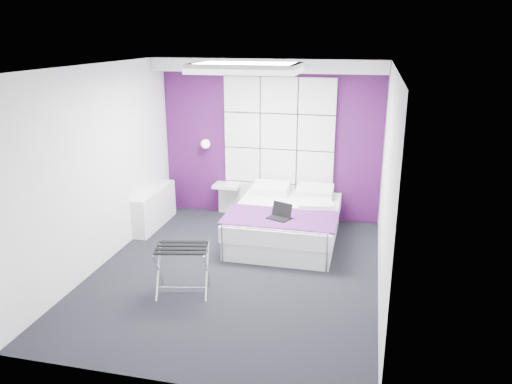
% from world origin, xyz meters
% --- Properties ---
extents(floor, '(4.40, 4.40, 0.00)m').
position_xyz_m(floor, '(0.00, 0.00, 0.00)').
color(floor, black).
rests_on(floor, ground).
extents(ceiling, '(4.40, 4.40, 0.00)m').
position_xyz_m(ceiling, '(0.00, 0.00, 2.60)').
color(ceiling, white).
rests_on(ceiling, wall_back).
extents(wall_back, '(3.60, 0.00, 3.60)m').
position_xyz_m(wall_back, '(0.00, 2.20, 1.30)').
color(wall_back, white).
rests_on(wall_back, floor).
extents(wall_left, '(0.00, 4.40, 4.40)m').
position_xyz_m(wall_left, '(-1.80, 0.00, 1.30)').
color(wall_left, white).
rests_on(wall_left, floor).
extents(wall_right, '(0.00, 4.40, 4.40)m').
position_xyz_m(wall_right, '(1.80, 0.00, 1.30)').
color(wall_right, white).
rests_on(wall_right, floor).
extents(accent_wall, '(3.58, 0.02, 2.58)m').
position_xyz_m(accent_wall, '(0.00, 2.19, 1.30)').
color(accent_wall, '#421045').
rests_on(accent_wall, wall_back).
extents(soffit, '(3.58, 0.50, 0.20)m').
position_xyz_m(soffit, '(0.00, 1.95, 2.50)').
color(soffit, white).
rests_on(soffit, wall_back).
extents(headboard, '(1.80, 0.08, 2.30)m').
position_xyz_m(headboard, '(0.15, 2.14, 1.17)').
color(headboard, silver).
rests_on(headboard, wall_back).
extents(skylight, '(1.36, 0.86, 0.12)m').
position_xyz_m(skylight, '(0.00, 0.60, 2.55)').
color(skylight, white).
rests_on(skylight, ceiling).
extents(wall_lamp, '(0.15, 0.15, 0.15)m').
position_xyz_m(wall_lamp, '(-1.05, 2.06, 1.22)').
color(wall_lamp, white).
rests_on(wall_lamp, wall_back).
extents(radiator, '(0.22, 1.20, 0.60)m').
position_xyz_m(radiator, '(-1.69, 1.30, 0.30)').
color(radiator, white).
rests_on(radiator, floor).
extents(bed, '(1.56, 1.88, 0.66)m').
position_xyz_m(bed, '(0.44, 1.20, 0.28)').
color(bed, white).
rests_on(bed, floor).
extents(nightstand, '(0.43, 0.34, 0.05)m').
position_xyz_m(nightstand, '(-0.70, 2.02, 0.53)').
color(nightstand, white).
rests_on(nightstand, wall_back).
extents(luggage_rack, '(0.59, 0.44, 0.58)m').
position_xyz_m(luggage_rack, '(-0.47, -0.64, 0.29)').
color(luggage_rack, silver).
rests_on(luggage_rack, floor).
extents(laptop, '(0.30, 0.22, 0.22)m').
position_xyz_m(laptop, '(0.44, 0.71, 0.58)').
color(laptop, black).
rests_on(laptop, bed).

